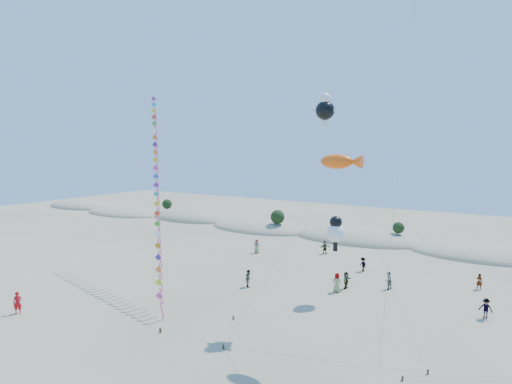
# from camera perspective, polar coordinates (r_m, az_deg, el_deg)

# --- Properties ---
(dune_ridge) EXTENTS (145.30, 11.49, 5.57)m
(dune_ridge) POSITION_cam_1_polar(r_m,az_deg,el_deg) (63.92, 14.01, -6.12)
(dune_ridge) COLOR tan
(dune_ridge) RESTS_ON ground
(kite_train) EXTENTS (16.62, 16.16, 19.67)m
(kite_train) POSITION_cam_1_polar(r_m,az_deg,el_deg) (42.78, -13.19, 1.76)
(kite_train) COLOR #3F2D1E
(kite_train) RESTS_ON ground
(fish_kite) EXTENTS (7.57, 5.26, 12.89)m
(fish_kite) POSITION_cam_1_polar(r_m,az_deg,el_deg) (28.42, 11.23, 3.93)
(fish_kite) COLOR #3F2D1E
(fish_kite) RESTS_ON ground
(cartoon_kite_low) EXTENTS (5.82, 9.33, 7.42)m
(cartoon_kite_low) POSITION_cam_1_polar(r_m,az_deg,el_deg) (37.84, 10.56, -5.10)
(cartoon_kite_low) COLOR #3F2D1E
(cartoon_kite_low) RESTS_ON ground
(cartoon_kite_high) EXTENTS (10.22, 6.53, 17.54)m
(cartoon_kite_high) POSITION_cam_1_polar(r_m,az_deg,el_deg) (34.17, 9.22, 10.92)
(cartoon_kite_high) COLOR #3F2D1E
(cartoon_kite_high) RESTS_ON ground
(flyer_foreground) EXTENTS (0.77, 0.77, 1.80)m
(flyer_foreground) POSITION_cam_1_polar(r_m,az_deg,el_deg) (40.25, -29.19, -12.77)
(flyer_foreground) COLOR red
(flyer_foreground) RESTS_ON ground
(beachgoers) EXTENTS (30.17, 17.05, 1.78)m
(beachgoers) POSITION_cam_1_polar(r_m,az_deg,el_deg) (44.73, 13.38, -10.41)
(beachgoers) COLOR slate
(beachgoers) RESTS_ON ground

